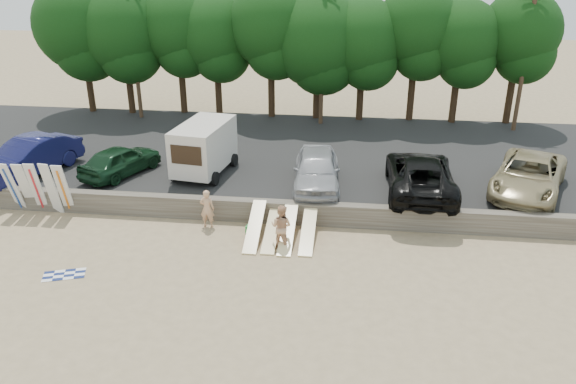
% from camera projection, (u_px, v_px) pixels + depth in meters
% --- Properties ---
extents(ground, '(120.00, 120.00, 0.00)m').
position_uv_depth(ground, '(242.00, 254.00, 22.15)').
color(ground, tan).
rests_on(ground, ground).
extents(seawall, '(44.00, 0.50, 1.00)m').
position_uv_depth(seawall, '(255.00, 210.00, 24.67)').
color(seawall, '#6B6356').
rests_on(seawall, ground).
extents(parking_lot, '(44.00, 14.50, 0.70)m').
position_uv_depth(parking_lot, '(278.00, 156.00, 31.56)').
color(parking_lot, '#282828').
rests_on(parking_lot, ground).
extents(treeline, '(33.25, 6.31, 8.81)m').
position_uv_depth(treeline, '(269.00, 31.00, 35.59)').
color(treeline, '#382616').
rests_on(treeline, parking_lot).
extents(utility_poles, '(25.80, 0.26, 9.00)m').
position_uv_depth(utility_poles, '(322.00, 49.00, 34.30)').
color(utility_poles, '#473321').
rests_on(utility_poles, parking_lot).
extents(box_trailer, '(2.77, 4.28, 2.57)m').
position_uv_depth(box_trailer, '(204.00, 146.00, 27.62)').
color(box_trailer, beige).
rests_on(box_trailer, parking_lot).
extents(car_0, '(3.56, 5.82, 1.81)m').
position_uv_depth(car_0, '(29.00, 157.00, 27.74)').
color(car_0, '#141647').
rests_on(car_0, parking_lot).
extents(car_1, '(3.36, 4.77, 1.51)m').
position_uv_depth(car_1, '(120.00, 160.00, 27.75)').
color(car_1, black).
rests_on(car_1, parking_lot).
extents(car_2, '(2.43, 5.35, 1.78)m').
position_uv_depth(car_2, '(317.00, 170.00, 26.17)').
color(car_2, '#A3A3A8').
rests_on(car_2, parking_lot).
extents(car_3, '(3.00, 6.40, 1.77)m').
position_uv_depth(car_3, '(420.00, 175.00, 25.65)').
color(car_3, black).
rests_on(car_3, parking_lot).
extents(car_4, '(4.91, 6.69, 1.69)m').
position_uv_depth(car_4, '(529.00, 175.00, 25.65)').
color(car_4, '#978860').
rests_on(car_4, parking_lot).
extents(surfboard_upright_0, '(0.62, 0.85, 2.52)m').
position_uv_depth(surfboard_upright_0, '(13.00, 187.00, 25.13)').
color(surfboard_upright_0, silver).
rests_on(surfboard_upright_0, ground).
extents(surfboard_upright_1, '(0.53, 0.87, 2.49)m').
position_uv_depth(surfboard_upright_1, '(26.00, 187.00, 25.16)').
color(surfboard_upright_1, silver).
rests_on(surfboard_upright_1, ground).
extents(surfboard_upright_2, '(0.52, 0.72, 2.53)m').
position_uv_depth(surfboard_upright_2, '(37.00, 188.00, 25.04)').
color(surfboard_upright_2, silver).
rests_on(surfboard_upright_2, ground).
extents(surfboard_upright_3, '(0.58, 0.67, 2.55)m').
position_uv_depth(surfboard_upright_3, '(51.00, 189.00, 24.93)').
color(surfboard_upright_3, silver).
rests_on(surfboard_upright_3, ground).
extents(surfboard_upright_4, '(0.53, 0.75, 2.53)m').
position_uv_depth(surfboard_upright_4, '(64.00, 189.00, 24.89)').
color(surfboard_upright_4, silver).
rests_on(surfboard_upright_4, ground).
extents(surfboard_low_0, '(0.56, 2.84, 1.11)m').
position_uv_depth(surfboard_low_0, '(255.00, 226.00, 23.16)').
color(surfboard_low_0, '#F8DE9C').
rests_on(surfboard_low_0, ground).
extents(surfboard_low_1, '(0.56, 2.93, 0.80)m').
position_uv_depth(surfboard_low_1, '(272.00, 229.00, 23.23)').
color(surfboard_low_1, '#F8DE9C').
rests_on(surfboard_low_1, ground).
extents(surfboard_low_2, '(0.56, 2.87, 1.00)m').
position_uv_depth(surfboard_low_2, '(288.00, 229.00, 23.02)').
color(surfboard_low_2, '#F8DE9C').
rests_on(surfboard_low_2, ground).
extents(surfboard_low_3, '(0.56, 2.90, 0.92)m').
position_uv_depth(surfboard_low_3, '(308.00, 230.00, 23.05)').
color(surfboard_low_3, '#F8DE9C').
rests_on(surfboard_low_3, ground).
extents(beachgoer_a, '(0.64, 0.43, 1.73)m').
position_uv_depth(beachgoer_a, '(207.00, 209.00, 23.99)').
color(beachgoer_a, tan).
rests_on(beachgoer_a, ground).
extents(beachgoer_b, '(1.07, 0.94, 1.84)m').
position_uv_depth(beachgoer_b, '(281.00, 227.00, 22.33)').
color(beachgoer_b, tan).
rests_on(beachgoer_b, ground).
extents(cooler, '(0.43, 0.36, 0.32)m').
position_uv_depth(cooler, '(251.00, 229.00, 23.77)').
color(cooler, green).
rests_on(cooler, ground).
extents(gear_bag, '(0.31, 0.27, 0.22)m').
position_uv_depth(gear_bag, '(290.00, 227.00, 24.11)').
color(gear_bag, orange).
rests_on(gear_bag, ground).
extents(beach_towel, '(1.90, 1.90, 0.00)m').
position_uv_depth(beach_towel, '(64.00, 275.00, 20.75)').
color(beach_towel, white).
rests_on(beach_towel, ground).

